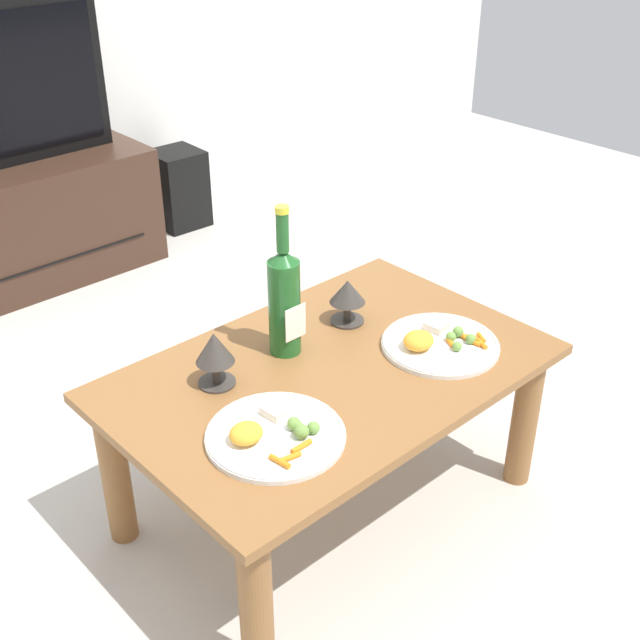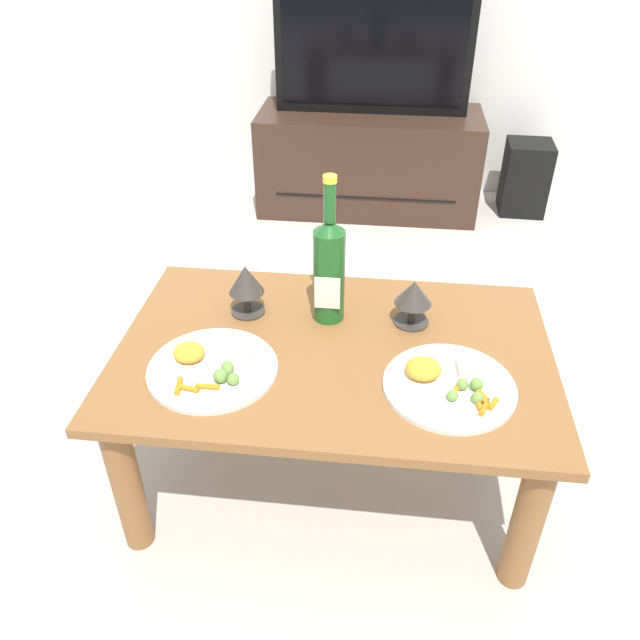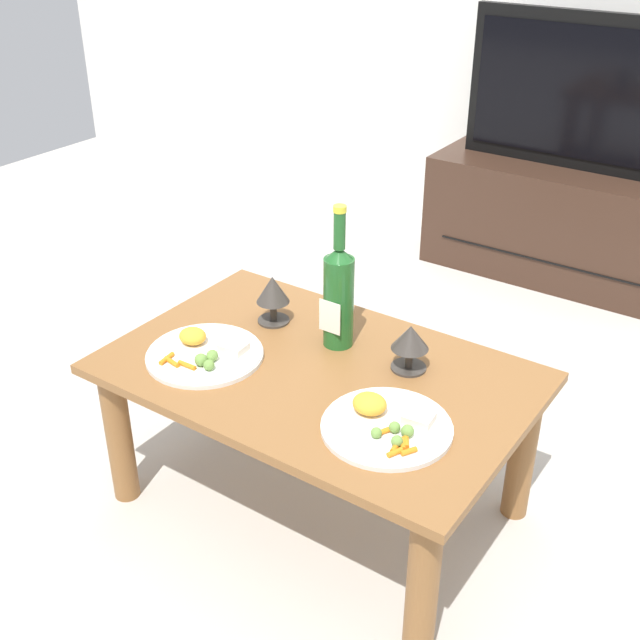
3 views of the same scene
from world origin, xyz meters
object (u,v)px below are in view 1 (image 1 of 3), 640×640
object	(u,v)px
dining_table	(330,396)
goblet_right	(348,294)
dinner_plate_right	(439,343)
wine_bottle	(284,298)
goblet_left	(215,351)
tv_stand	(19,224)
dinner_plate_left	(274,434)
floor_speaker	(179,188)

from	to	relation	value
dining_table	goblet_right	size ratio (longest dim) A/B	8.58
goblet_right	dinner_plate_right	size ratio (longest dim) A/B	0.41
dining_table	wine_bottle	distance (m)	0.27
wine_bottle	goblet_left	size ratio (longest dim) A/B	2.80
dining_table	dinner_plate_right	distance (m)	0.30
tv_stand	goblet_right	size ratio (longest dim) A/B	8.65
dining_table	wine_bottle	bearing A→B (deg)	101.29
dinner_plate_right	dinner_plate_left	bearing A→B (deg)	-179.87
wine_bottle	dinner_plate_left	world-z (taller)	wine_bottle
dining_table	goblet_left	distance (m)	0.32
tv_stand	dinner_plate_left	bearing A→B (deg)	-98.22
tv_stand	wine_bottle	bearing A→B (deg)	-91.05
dinner_plate_right	wine_bottle	bearing A→B (deg)	139.64
dining_table	floor_speaker	world-z (taller)	dining_table
tv_stand	dinner_plate_right	xyz separation A→B (m)	(0.26, -1.90, 0.21)
dining_table	tv_stand	world-z (taller)	tv_stand
dining_table	goblet_left	xyz separation A→B (m)	(-0.24, 0.13, 0.17)
wine_bottle	goblet_left	bearing A→B (deg)	-179.59
floor_speaker	tv_stand	bearing A→B (deg)	-175.38
dining_table	dinner_plate_right	xyz separation A→B (m)	(0.27, -0.12, 0.09)
tv_stand	wine_bottle	size ratio (longest dim) A/B	2.74
dining_table	wine_bottle	xyz separation A→B (m)	(-0.03, 0.13, 0.23)
goblet_left	dinner_plate_left	xyz separation A→B (m)	(-0.03, -0.25, -0.08)
floor_speaker	goblet_right	distance (m)	1.82
dining_table	wine_bottle	world-z (taller)	wine_bottle
goblet_right	dinner_plate_left	size ratio (longest dim) A/B	0.41
goblet_left	dinner_plate_right	xyz separation A→B (m)	(0.50, -0.25, -0.08)
tv_stand	wine_bottle	distance (m)	1.69
dinner_plate_left	floor_speaker	bearing A→B (deg)	61.75
floor_speaker	goblet_left	world-z (taller)	goblet_left
wine_bottle	dining_table	bearing A→B (deg)	-78.71
wine_bottle	goblet_left	xyz separation A→B (m)	(-0.21, -0.00, -0.06)
dinner_plate_left	goblet_left	bearing A→B (deg)	82.59
dinner_plate_right	tv_stand	bearing A→B (deg)	97.85
floor_speaker	dinner_plate_right	world-z (taller)	dinner_plate_right
tv_stand	goblet_right	bearing A→B (deg)	-83.72
dining_table	goblet_right	distance (m)	0.28
dinner_plate_left	tv_stand	bearing A→B (deg)	81.78
goblet_right	dinner_plate_right	bearing A→B (deg)	-72.05
goblet_left	dinner_plate_right	world-z (taller)	goblet_left
goblet_left	dinner_plate_left	distance (m)	0.26
dinner_plate_right	floor_speaker	bearing A→B (deg)	75.37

